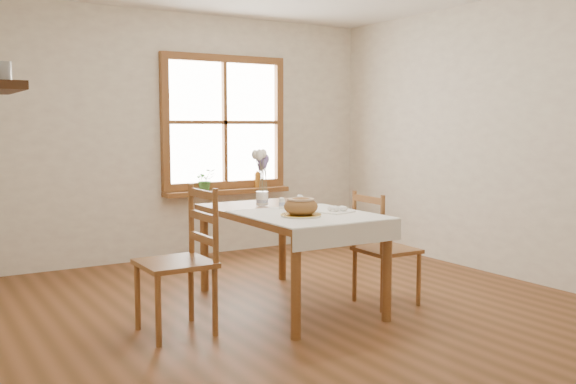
% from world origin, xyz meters
% --- Properties ---
extents(ground, '(5.00, 5.00, 0.00)m').
position_xyz_m(ground, '(0.00, 0.00, 0.00)').
color(ground, brown).
rests_on(ground, ground).
extents(room_walls, '(4.60, 5.10, 2.65)m').
position_xyz_m(room_walls, '(0.00, 0.00, 1.71)').
color(room_walls, white).
rests_on(room_walls, ground).
extents(window, '(1.46, 0.08, 1.46)m').
position_xyz_m(window, '(0.50, 2.47, 1.45)').
color(window, brown).
rests_on(window, ground).
extents(window_sill, '(1.46, 0.20, 0.05)m').
position_xyz_m(window_sill, '(0.50, 2.40, 0.69)').
color(window_sill, brown).
rests_on(window_sill, ground).
extents(dining_table, '(0.90, 1.60, 0.75)m').
position_xyz_m(dining_table, '(0.00, 0.30, 0.66)').
color(dining_table, brown).
rests_on(dining_table, ground).
extents(table_linen, '(0.91, 0.99, 0.01)m').
position_xyz_m(table_linen, '(0.00, -0.00, 0.76)').
color(table_linen, white).
rests_on(table_linen, dining_table).
extents(chair_left, '(0.50, 0.47, 1.00)m').
position_xyz_m(chair_left, '(-1.02, 0.10, 0.50)').
color(chair_left, brown).
rests_on(chair_left, ground).
extents(chair_right, '(0.45, 0.43, 0.90)m').
position_xyz_m(chair_right, '(0.69, -0.08, 0.45)').
color(chair_right, brown).
rests_on(chair_right, ground).
extents(bread_plate, '(0.37, 0.37, 0.02)m').
position_xyz_m(bread_plate, '(-0.11, -0.06, 0.77)').
color(bread_plate, white).
rests_on(bread_plate, table_linen).
extents(bread_loaf, '(0.25, 0.25, 0.14)m').
position_xyz_m(bread_loaf, '(-0.11, -0.06, 0.84)').
color(bread_loaf, brown).
rests_on(bread_loaf, bread_plate).
extents(egg_napkin, '(0.28, 0.26, 0.01)m').
position_xyz_m(egg_napkin, '(0.23, -0.02, 0.77)').
color(egg_napkin, white).
rests_on(egg_napkin, table_linen).
extents(eggs, '(0.22, 0.21, 0.04)m').
position_xyz_m(eggs, '(0.23, -0.02, 0.79)').
color(eggs, white).
rests_on(eggs, egg_napkin).
extents(salt_shaker, '(0.05, 0.05, 0.09)m').
position_xyz_m(salt_shaker, '(-0.01, 0.38, 0.80)').
color(salt_shaker, white).
rests_on(salt_shaker, table_linen).
extents(pepper_shaker, '(0.07, 0.07, 0.10)m').
position_xyz_m(pepper_shaker, '(0.15, 0.36, 0.81)').
color(pepper_shaker, white).
rests_on(pepper_shaker, table_linen).
extents(flower_vase, '(0.12, 0.12, 0.11)m').
position_xyz_m(flower_vase, '(-0.02, 0.67, 0.81)').
color(flower_vase, white).
rests_on(flower_vase, dining_table).
extents(lavender_bouquet, '(0.18, 0.18, 0.34)m').
position_xyz_m(lavender_bouquet, '(-0.02, 0.67, 1.03)').
color(lavender_bouquet, '#655393').
rests_on(lavender_bouquet, flower_vase).
extents(potted_plant, '(0.22, 0.25, 0.18)m').
position_xyz_m(potted_plant, '(0.23, 2.40, 0.81)').
color(potted_plant, '#3B7830').
rests_on(potted_plant, window_sill).
extents(amber_bottle, '(0.08, 0.08, 0.19)m').
position_xyz_m(amber_bottle, '(0.88, 2.40, 0.81)').
color(amber_bottle, '#A3641E').
rests_on(amber_bottle, window_sill).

